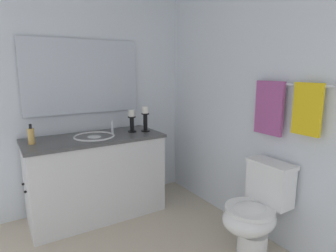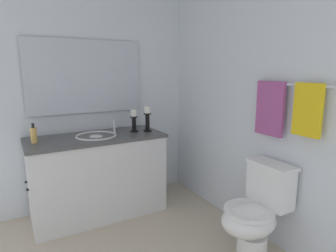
{
  "view_description": "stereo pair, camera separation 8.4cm",
  "coord_description": "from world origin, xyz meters",
  "px_view_note": "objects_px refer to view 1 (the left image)",
  "views": [
    {
      "loc": [
        1.67,
        -0.74,
        1.48
      ],
      "look_at": [
        -0.36,
        0.51,
        1.0
      ],
      "focal_mm": 30.68,
      "sensor_mm": 36.0,
      "label": 1
    },
    {
      "loc": [
        1.72,
        -0.67,
        1.48
      ],
      "look_at": [
        -0.36,
        0.51,
        1.0
      ],
      "focal_mm": 30.68,
      "sensor_mm": 36.0,
      "label": 2
    }
  ],
  "objects_px": {
    "vanity_cabinet": "(96,176)",
    "toilet": "(256,211)",
    "mirror": "(83,77)",
    "soap_bottle": "(31,136)",
    "towel_bar": "(290,84)",
    "sink_basin": "(95,140)",
    "candle_holder_short": "(132,120)",
    "towel_center": "(307,109)",
    "candle_holder_tall": "(145,118)",
    "towel_near_vanity": "(269,108)"
  },
  "relations": [
    {
      "from": "mirror",
      "to": "vanity_cabinet",
      "type": "bearing_deg",
      "value": -0.01
    },
    {
      "from": "towel_near_vanity",
      "to": "towel_center",
      "type": "bearing_deg",
      "value": 0.0
    },
    {
      "from": "toilet",
      "to": "towel_near_vanity",
      "type": "height_order",
      "value": "towel_near_vanity"
    },
    {
      "from": "sink_basin",
      "to": "candle_holder_tall",
      "type": "distance_m",
      "value": 0.57
    },
    {
      "from": "towel_center",
      "to": "vanity_cabinet",
      "type": "bearing_deg",
      "value": -144.33
    },
    {
      "from": "vanity_cabinet",
      "to": "toilet",
      "type": "relative_size",
      "value": 1.77
    },
    {
      "from": "candle_holder_short",
      "to": "towel_near_vanity",
      "type": "height_order",
      "value": "towel_near_vanity"
    },
    {
      "from": "candle_holder_tall",
      "to": "vanity_cabinet",
      "type": "bearing_deg",
      "value": -94.42
    },
    {
      "from": "vanity_cabinet",
      "to": "sink_basin",
      "type": "xyz_separation_m",
      "value": [
        0.0,
        0.0,
        0.37
      ]
    },
    {
      "from": "sink_basin",
      "to": "towel_near_vanity",
      "type": "distance_m",
      "value": 1.65
    },
    {
      "from": "soap_bottle",
      "to": "towel_bar",
      "type": "relative_size",
      "value": 0.27
    },
    {
      "from": "mirror",
      "to": "soap_bottle",
      "type": "relative_size",
      "value": 6.6
    },
    {
      "from": "toilet",
      "to": "vanity_cabinet",
      "type": "bearing_deg",
      "value": -145.56
    },
    {
      "from": "sink_basin",
      "to": "towel_bar",
      "type": "relative_size",
      "value": 0.61
    },
    {
      "from": "candle_holder_tall",
      "to": "candle_holder_short",
      "type": "relative_size",
      "value": 1.13
    },
    {
      "from": "candle_holder_short",
      "to": "toilet",
      "type": "relative_size",
      "value": 0.31
    },
    {
      "from": "sink_basin",
      "to": "towel_bar",
      "type": "bearing_deg",
      "value": 39.28
    },
    {
      "from": "mirror",
      "to": "towel_center",
      "type": "distance_m",
      "value": 2.11
    },
    {
      "from": "candle_holder_short",
      "to": "toilet",
      "type": "distance_m",
      "value": 1.5
    },
    {
      "from": "candle_holder_tall",
      "to": "toilet",
      "type": "bearing_deg",
      "value": 15.19
    },
    {
      "from": "mirror",
      "to": "towel_center",
      "type": "height_order",
      "value": "mirror"
    },
    {
      "from": "towel_near_vanity",
      "to": "towel_center",
      "type": "relative_size",
      "value": 1.15
    },
    {
      "from": "candle_holder_short",
      "to": "soap_bottle",
      "type": "relative_size",
      "value": 1.31
    },
    {
      "from": "vanity_cabinet",
      "to": "toilet",
      "type": "xyz_separation_m",
      "value": [
        1.29,
        0.88,
        -0.05
      ]
    },
    {
      "from": "candle_holder_short",
      "to": "soap_bottle",
      "type": "bearing_deg",
      "value": -90.29
    },
    {
      "from": "sink_basin",
      "to": "mirror",
      "type": "distance_m",
      "value": 0.67
    },
    {
      "from": "candle_holder_short",
      "to": "towel_bar",
      "type": "height_order",
      "value": "towel_bar"
    },
    {
      "from": "sink_basin",
      "to": "candle_holder_tall",
      "type": "height_order",
      "value": "candle_holder_tall"
    },
    {
      "from": "towel_bar",
      "to": "vanity_cabinet",
      "type": "bearing_deg",
      "value": -140.69
    },
    {
      "from": "candle_holder_tall",
      "to": "toilet",
      "type": "height_order",
      "value": "candle_holder_tall"
    },
    {
      "from": "candle_holder_short",
      "to": "towel_center",
      "type": "distance_m",
      "value": 1.68
    },
    {
      "from": "vanity_cabinet",
      "to": "mirror",
      "type": "height_order",
      "value": "mirror"
    },
    {
      "from": "candle_holder_tall",
      "to": "soap_bottle",
      "type": "xyz_separation_m",
      "value": [
        -0.06,
        -1.1,
        -0.07
      ]
    },
    {
      "from": "towel_bar",
      "to": "towel_near_vanity",
      "type": "height_order",
      "value": "towel_near_vanity"
    },
    {
      "from": "candle_holder_short",
      "to": "towel_center",
      "type": "xyz_separation_m",
      "value": [
        1.52,
        0.68,
        0.25
      ]
    },
    {
      "from": "candle_holder_short",
      "to": "towel_bar",
      "type": "relative_size",
      "value": 0.36
    },
    {
      "from": "sink_basin",
      "to": "candle_holder_tall",
      "type": "bearing_deg",
      "value": 85.57
    },
    {
      "from": "towel_bar",
      "to": "towel_near_vanity",
      "type": "relative_size",
      "value": 1.52
    },
    {
      "from": "candle_holder_tall",
      "to": "towel_bar",
      "type": "distance_m",
      "value": 1.48
    },
    {
      "from": "candle_holder_tall",
      "to": "towel_center",
      "type": "height_order",
      "value": "towel_center"
    },
    {
      "from": "soap_bottle",
      "to": "sink_basin",
      "type": "bearing_deg",
      "value": 88.6
    },
    {
      "from": "sink_basin",
      "to": "candle_holder_tall",
      "type": "xyz_separation_m",
      "value": [
        0.04,
        0.54,
        0.18
      ]
    },
    {
      "from": "vanity_cabinet",
      "to": "candle_holder_short",
      "type": "xyz_separation_m",
      "value": [
        -0.01,
        0.41,
        0.53
      ]
    },
    {
      "from": "mirror",
      "to": "candle_holder_short",
      "type": "xyz_separation_m",
      "value": [
        0.27,
        0.41,
        -0.45
      ]
    },
    {
      "from": "mirror",
      "to": "toilet",
      "type": "relative_size",
      "value": 1.58
    },
    {
      "from": "vanity_cabinet",
      "to": "towel_near_vanity",
      "type": "bearing_deg",
      "value": 42.53
    },
    {
      "from": "candle_holder_tall",
      "to": "towel_center",
      "type": "bearing_deg",
      "value": 20.22
    },
    {
      "from": "candle_holder_tall",
      "to": "candle_holder_short",
      "type": "distance_m",
      "value": 0.14
    },
    {
      "from": "towel_near_vanity",
      "to": "vanity_cabinet",
      "type": "bearing_deg",
      "value": -137.47
    },
    {
      "from": "toilet",
      "to": "towel_near_vanity",
      "type": "bearing_deg",
      "value": 116.57
    }
  ]
}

